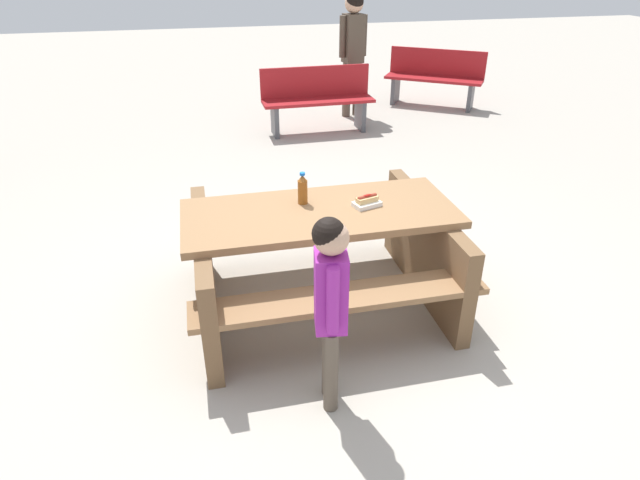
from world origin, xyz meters
name	(u,v)px	position (x,y,z in m)	size (l,w,h in m)	color
ground_plane	(320,303)	(0.00, 0.00, 0.00)	(30.00, 30.00, 0.00)	#ADA599
picnic_table	(320,250)	(0.00, 0.00, 0.44)	(1.81, 1.41, 0.75)	olive
soda_bottle	(303,189)	(-0.09, 0.13, 0.85)	(0.07, 0.07, 0.22)	brown
hotdog_tray	(367,202)	(0.32, -0.01, 0.78)	(0.20, 0.16, 0.08)	white
child_in_coat	(330,292)	(-0.16, -0.93, 0.74)	(0.19, 0.28, 1.16)	brown
park_bench_near	(317,98)	(0.88, 4.03, 0.45)	(1.51, 0.42, 0.85)	maroon
park_bench_mid	(435,77)	(2.98, 4.93, 0.45)	(1.46, 1.18, 0.85)	maroon
bystander_adult	(353,39)	(1.55, 4.66, 1.10)	(0.42, 0.28, 1.72)	brown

